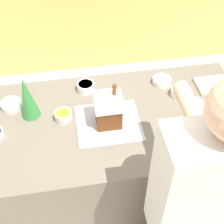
% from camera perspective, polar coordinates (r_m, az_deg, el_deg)
% --- Properties ---
extents(ground_plane, '(12.00, 12.00, 0.00)m').
position_cam_1_polar(ground_plane, '(2.60, 0.60, -14.72)').
color(ground_plane, beige).
extents(back_cabinet_block, '(6.00, 0.60, 0.91)m').
position_cam_1_polar(back_cabinet_block, '(3.71, -4.77, 16.49)').
color(back_cabinet_block, '#DBBC60').
rests_on(back_cabinet_block, ground_plane).
extents(kitchen_island, '(1.66, 0.85, 0.89)m').
position_cam_1_polar(kitchen_island, '(2.22, 0.69, -9.05)').
color(kitchen_island, '#6B6051').
rests_on(kitchen_island, ground_plane).
extents(baking_tray, '(0.38, 0.34, 0.01)m').
position_cam_1_polar(baking_tray, '(1.84, -0.66, -2.00)').
color(baking_tray, '#B2B2BC').
rests_on(baking_tray, kitchen_island).
extents(gingerbread_house, '(0.16, 0.15, 0.27)m').
position_cam_1_polar(gingerbread_house, '(1.76, -0.68, 0.42)').
color(gingerbread_house, brown).
rests_on(gingerbread_house, baking_tray).
extents(decorative_tree, '(0.11, 0.11, 0.28)m').
position_cam_1_polar(decorative_tree, '(1.86, -15.29, 2.59)').
color(decorative_tree, '#33843D').
rests_on(decorative_tree, kitchen_island).
extents(candy_bowl_front_corner, '(0.11, 0.11, 0.05)m').
position_cam_1_polar(candy_bowl_front_corner, '(2.04, 12.24, 3.61)').
color(candy_bowl_front_corner, white).
rests_on(candy_bowl_front_corner, kitchen_island).
extents(candy_bowl_far_left, '(0.12, 0.12, 0.05)m').
position_cam_1_polar(candy_bowl_far_left, '(1.98, 14.80, 1.19)').
color(candy_bowl_far_left, white).
rests_on(candy_bowl_far_left, kitchen_island).
extents(candy_bowl_behind_tray, '(0.12, 0.12, 0.05)m').
position_cam_1_polar(candy_bowl_behind_tray, '(2.02, -17.97, 1.27)').
color(candy_bowl_behind_tray, white).
rests_on(candy_bowl_behind_tray, kitchen_island).
extents(candy_bowl_beside_tree, '(0.11, 0.11, 0.05)m').
position_cam_1_polar(candy_bowl_beside_tree, '(2.04, -4.84, 4.68)').
color(candy_bowl_beside_tree, white).
rests_on(candy_bowl_beside_tree, kitchen_island).
extents(candy_bowl_near_tray_left, '(0.12, 0.12, 0.04)m').
position_cam_1_polar(candy_bowl_near_tray_left, '(2.12, 9.11, 5.65)').
color(candy_bowl_near_tray_left, white).
rests_on(candy_bowl_near_tray_left, kitchen_island).
extents(candy_bowl_far_right, '(0.10, 0.10, 0.05)m').
position_cam_1_polar(candy_bowl_far_right, '(1.87, -8.91, -0.61)').
color(candy_bowl_far_right, silver).
rests_on(candy_bowl_far_right, kitchen_island).
extents(cookbook, '(0.21, 0.17, 0.02)m').
position_cam_1_polar(cookbook, '(2.18, 17.89, 4.68)').
color(cookbook, '#CCB78C').
rests_on(cookbook, kitchen_island).
extents(mug, '(0.09, 0.09, 0.10)m').
position_cam_1_polar(mug, '(1.83, 14.55, -2.18)').
color(mug, '#2D2D33').
rests_on(mug, kitchen_island).
extents(person, '(0.45, 0.56, 1.70)m').
position_cam_1_polar(person, '(1.58, 15.08, -17.85)').
color(person, slate).
rests_on(person, ground_plane).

